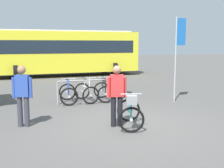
% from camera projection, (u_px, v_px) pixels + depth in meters
% --- Properties ---
extents(ground_plane, '(80.00, 80.00, 0.00)m').
position_uv_depth(ground_plane, '(126.00, 125.00, 7.71)').
color(ground_plane, '#514F4C').
extents(bike_rack_rail, '(2.50, 0.23, 0.88)m').
position_uv_depth(bike_rack_rail, '(90.00, 86.00, 10.55)').
color(bike_rack_rail, '#99999E').
rests_on(bike_rack_rail, ground).
extents(racked_bike_blue, '(0.85, 1.20, 0.97)m').
position_uv_depth(racked_bike_blue, '(68.00, 93.00, 10.49)').
color(racked_bike_blue, black).
rests_on(racked_bike_blue, ground).
extents(racked_bike_white, '(0.67, 1.10, 0.97)m').
position_uv_depth(racked_bike_white, '(86.00, 92.00, 10.72)').
color(racked_bike_white, black).
rests_on(racked_bike_white, ground).
extents(racked_bike_black, '(0.87, 1.20, 0.97)m').
position_uv_depth(racked_bike_black, '(104.00, 91.00, 10.95)').
color(racked_bike_black, black).
rests_on(racked_bike_black, ground).
extents(featured_bicycle, '(1.03, 1.26, 0.97)m').
position_uv_depth(featured_bicycle, '(130.00, 111.00, 7.37)').
color(featured_bicycle, black).
rests_on(featured_bicycle, ground).
extents(person_with_featured_bike, '(0.52, 0.28, 1.64)m').
position_uv_depth(person_with_featured_bike, '(117.00, 93.00, 7.44)').
color(person_with_featured_bike, black).
rests_on(person_with_featured_bike, ground).
extents(pedestrian_with_backpack, '(0.50, 0.42, 1.64)m').
position_uv_depth(pedestrian_with_backpack, '(23.00, 92.00, 7.42)').
color(pedestrian_with_backpack, '#383842').
rests_on(pedestrian_with_backpack, ground).
extents(bus_distant, '(10.15, 3.88, 3.08)m').
position_uv_depth(bus_distant, '(64.00, 51.00, 19.22)').
color(bus_distant, yellow).
rests_on(bus_distant, ground).
extents(banner_flag, '(0.45, 0.05, 3.20)m').
position_uv_depth(banner_flag, '(179.00, 43.00, 10.49)').
color(banner_flag, '#B2B2B7').
rests_on(banner_flag, ground).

